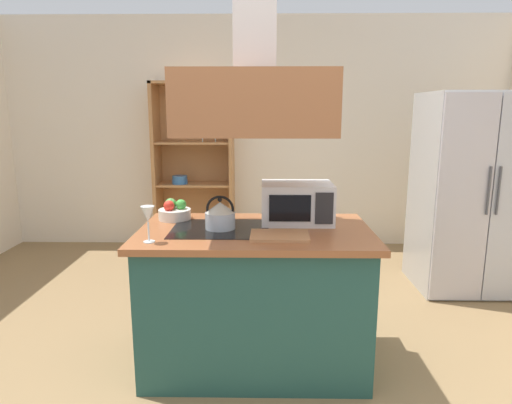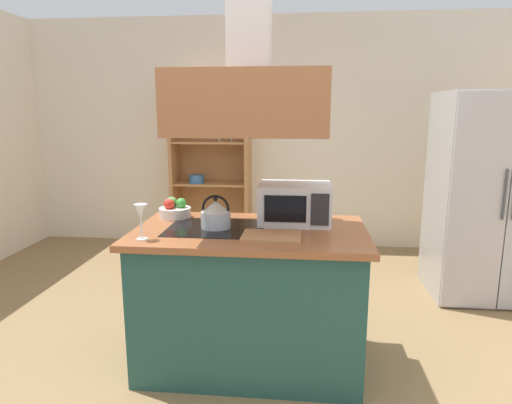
% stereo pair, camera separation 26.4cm
% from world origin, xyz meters
% --- Properties ---
extents(ground_plane, '(7.80, 7.80, 0.00)m').
position_xyz_m(ground_plane, '(0.00, 0.00, 0.00)').
color(ground_plane, olive).
extents(wall_back, '(6.00, 0.12, 2.70)m').
position_xyz_m(wall_back, '(0.00, 3.00, 1.35)').
color(wall_back, silver).
rests_on(wall_back, ground).
extents(kitchen_island, '(1.44, 0.87, 0.90)m').
position_xyz_m(kitchen_island, '(0.04, 0.27, 0.45)').
color(kitchen_island, '#204C45').
rests_on(kitchen_island, ground).
extents(range_hood, '(0.90, 0.70, 1.22)m').
position_xyz_m(range_hood, '(0.04, 0.27, 1.77)').
color(range_hood, '#9D5E39').
extents(refrigerator, '(0.90, 0.78, 1.78)m').
position_xyz_m(refrigerator, '(1.98, 1.59, 0.89)').
color(refrigerator, '#B6B7B7').
rests_on(refrigerator, ground).
extents(dish_cabinet, '(0.91, 0.40, 1.94)m').
position_xyz_m(dish_cabinet, '(-0.71, 2.78, 0.87)').
color(dish_cabinet, '#B07746').
rests_on(dish_cabinet, ground).
extents(kettle, '(0.19, 0.19, 0.21)m').
position_xyz_m(kettle, '(-0.17, 0.27, 0.99)').
color(kettle, '#ADB9C8').
rests_on(kettle, kitchen_island).
extents(cutting_board, '(0.35, 0.25, 0.02)m').
position_xyz_m(cutting_board, '(0.19, 0.09, 0.91)').
color(cutting_board, '#B67C4E').
rests_on(cutting_board, kitchen_island).
extents(microwave, '(0.46, 0.35, 0.26)m').
position_xyz_m(microwave, '(0.32, 0.45, 1.03)').
color(microwave, silver).
rests_on(microwave, kitchen_island).
extents(wine_glass_on_counter, '(0.08, 0.08, 0.21)m').
position_xyz_m(wine_glass_on_counter, '(-0.54, -0.02, 1.05)').
color(wine_glass_on_counter, silver).
rests_on(wine_glass_on_counter, kitchen_island).
extents(fruit_bowl, '(0.22, 0.22, 0.14)m').
position_xyz_m(fruit_bowl, '(-0.51, 0.51, 0.95)').
color(fruit_bowl, silver).
rests_on(fruit_bowl, kitchen_island).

